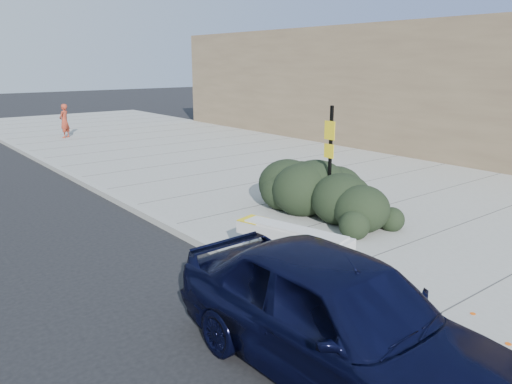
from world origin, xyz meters
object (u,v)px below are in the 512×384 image
bike_rack (343,197)px  pedestrian (64,121)px  sign_post (330,155)px  sedan_navy (339,317)px  bench (293,236)px

bike_rack → pedestrian: bearing=72.7°
sign_post → sedan_navy: bearing=-136.3°
bike_rack → sedan_navy: (-4.19, -3.70, 0.06)m
sedan_navy → pedestrian: pedestrian is taller
sign_post → bike_rack: bearing=-92.7°
bench → sign_post: 3.11m
bike_rack → sign_post: sign_post is taller
pedestrian → sedan_navy: bearing=41.4°
bike_rack → sign_post: (0.01, 0.46, 0.89)m
bench → pedestrian: bearing=69.7°
bike_rack → sign_post: 1.00m
pedestrian → bike_rack: bearing=53.2°
bench → bike_rack: 2.74m
bench → pedestrian: (1.91, 18.09, 0.26)m
bike_rack → pedestrian: size_ratio=0.61×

